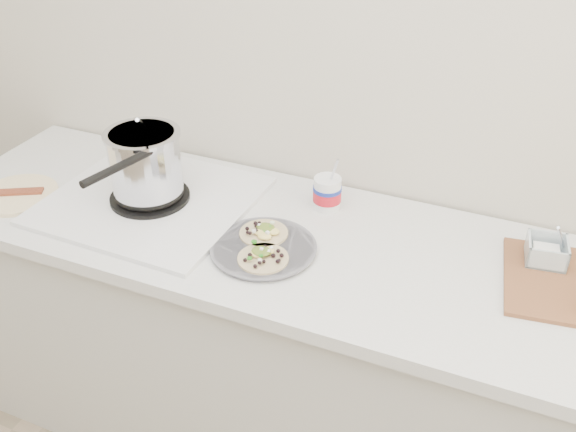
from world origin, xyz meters
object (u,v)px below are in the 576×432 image
at_px(bacon_plate, 18,195).
at_px(stove, 147,176).
at_px(tub, 328,190).
at_px(taco_plate, 263,245).

bearing_deg(bacon_plate, stove, 18.17).
height_order(stove, bacon_plate, stove).
xyz_separation_m(stove, bacon_plate, (-0.40, -0.13, -0.09)).
height_order(stove, tub, stove).
bearing_deg(bacon_plate, tub, 19.23).
height_order(taco_plate, tub, tub).
bearing_deg(taco_plate, bacon_plate, -177.09).
relative_size(stove, tub, 3.12).
bearing_deg(tub, taco_plate, -107.32).
height_order(stove, taco_plate, stove).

